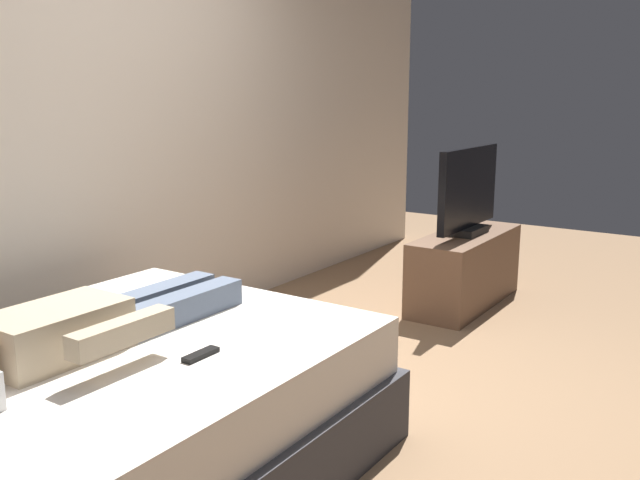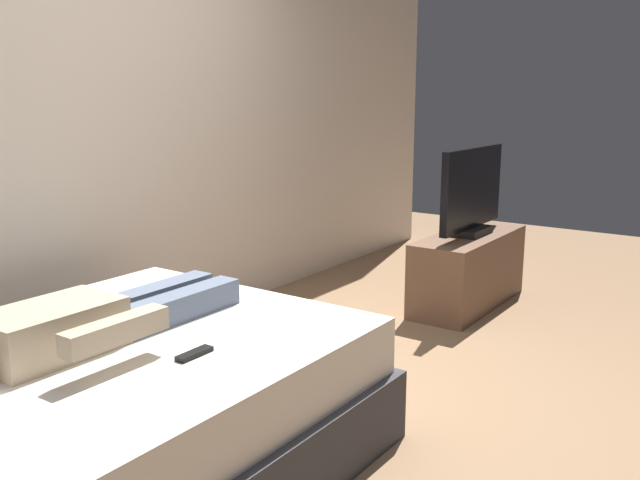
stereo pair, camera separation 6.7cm
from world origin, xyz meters
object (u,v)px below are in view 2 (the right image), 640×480
Objects in this scene: tv_stand at (468,270)px; remote at (194,354)px; tv at (472,193)px; bed at (94,421)px; person at (85,324)px.

remote is at bearing -177.43° from tv_stand.
tv is at bearing 0.00° from tv_stand.
tv_stand is at bearing 2.57° from remote.
bed is 1.82× the size of tv_stand.
person is at bearing 60.58° from bed.
remote is (0.15, -0.40, -0.07)m from person.
bed is at bearing 116.98° from remote.
remote reaches higher than tv_stand.
tv is at bearing 2.57° from remote.
remote is 2.75m from tv_stand.
bed is at bearing -119.42° from person.
person is 8.40× the size of remote.
bed is at bearing 175.46° from tv_stand.
tv is at bearing -4.54° from bed.
tv_stand is 1.25× the size of tv.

